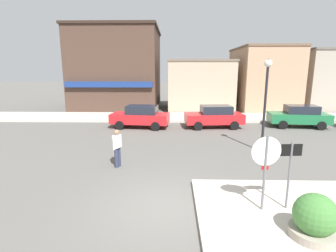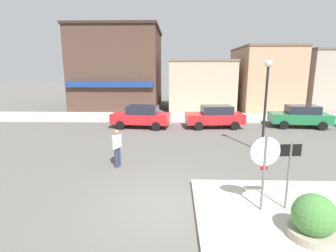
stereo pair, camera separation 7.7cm
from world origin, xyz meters
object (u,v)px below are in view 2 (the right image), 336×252
at_px(one_way_sign, 289,169).
at_px(parked_car_third, 300,116).
at_px(parked_car_second, 215,116).
at_px(pedestrian_crossing_near, 117,147).
at_px(stop_sign, 264,164).
at_px(lamp_post, 266,92).
at_px(parked_car_nearest, 141,116).
at_px(planter, 313,221).

distance_m(one_way_sign, parked_car_third, 12.88).
relative_size(parked_car_second, pedestrian_crossing_near, 2.56).
relative_size(stop_sign, lamp_post, 0.51).
bearing_deg(parked_car_nearest, parked_car_second, 1.64).
height_order(stop_sign, parked_car_second, stop_sign).
bearing_deg(one_way_sign, planter, -86.16).
distance_m(one_way_sign, pedestrian_crossing_near, 6.60).
bearing_deg(parked_car_second, lamp_post, -74.12).
bearing_deg(stop_sign, pedestrian_crossing_near, 143.54).
relative_size(one_way_sign, parked_car_second, 0.51).
height_order(planter, parked_car_third, parked_car_third).
relative_size(stop_sign, pedestrian_crossing_near, 1.43).
height_order(planter, pedestrian_crossing_near, pedestrian_crossing_near).
bearing_deg(parked_car_second, one_way_sign, -88.10).
height_order(lamp_post, parked_car_third, lamp_post).
relative_size(parked_car_nearest, pedestrian_crossing_near, 2.59).
bearing_deg(one_way_sign, stop_sign, -173.02).
height_order(parked_car_nearest, parked_car_third, same).
bearing_deg(parked_car_nearest, parked_car_third, 2.16).
xyz_separation_m(stop_sign, planter, (0.80, -1.23, -0.96)).
relative_size(lamp_post, parked_car_second, 1.10).
xyz_separation_m(parked_car_second, pedestrian_crossing_near, (-5.20, -7.78, 0.06)).
bearing_deg(one_way_sign, parked_car_second, 91.90).
distance_m(parked_car_third, pedestrian_crossing_near, 13.82).
distance_m(parked_car_second, pedestrian_crossing_near, 9.36).
xyz_separation_m(planter, lamp_post, (1.10, 7.10, 2.40)).
height_order(one_way_sign, planter, one_way_sign).
relative_size(stop_sign, parked_car_nearest, 0.55).
height_order(stop_sign, pedestrian_crossing_near, stop_sign).
bearing_deg(planter, pedestrian_crossing_near, 139.59).
height_order(parked_car_nearest, pedestrian_crossing_near, pedestrian_crossing_near).
bearing_deg(one_way_sign, pedestrian_crossing_near, 147.84).
relative_size(lamp_post, parked_car_third, 1.09).
relative_size(parked_car_third, pedestrian_crossing_near, 2.58).
bearing_deg(stop_sign, planter, -56.88).
xyz_separation_m(one_way_sign, pedestrian_crossing_near, (-5.58, 3.51, -0.46)).
xyz_separation_m(lamp_post, parked_car_second, (-1.56, 5.50, -2.15)).
bearing_deg(lamp_post, parked_car_third, 52.28).
height_order(one_way_sign, lamp_post, lamp_post).
relative_size(stop_sign, parked_car_third, 0.55).
distance_m(parked_car_nearest, parked_car_second, 5.18).
bearing_deg(parked_car_nearest, lamp_post, -38.42).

